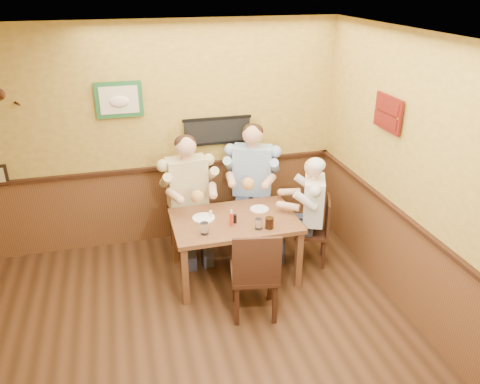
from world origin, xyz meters
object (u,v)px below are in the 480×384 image
at_px(dining_table, 235,226).
at_px(diner_tan_shirt, 188,202).
at_px(cola_tumbler, 269,223).
at_px(pepper_shaker, 235,219).
at_px(chair_back_left, 189,216).
at_px(chair_right_end, 311,230).
at_px(chair_back_right, 252,204).
at_px(salt_shaker, 211,214).
at_px(hot_sauce_bottle, 231,219).
at_px(diner_blue_polo, 252,189).
at_px(water_glass_mid, 259,224).
at_px(water_glass_left, 204,228).
at_px(diner_white_elder, 312,217).
at_px(chair_near_side, 254,271).

xyz_separation_m(dining_table, diner_tan_shirt, (-0.42, 0.68, 0.04)).
xyz_separation_m(cola_tumbler, pepper_shaker, (-0.33, 0.21, -0.01)).
height_order(chair_back_left, chair_right_end, chair_back_left).
distance_m(chair_back_right, diner_tan_shirt, 0.89).
bearing_deg(dining_table, salt_shaker, 158.37).
height_order(hot_sauce_bottle, pepper_shaker, hot_sauce_bottle).
xyz_separation_m(hot_sauce_bottle, pepper_shaker, (0.05, 0.05, -0.03)).
height_order(dining_table, pepper_shaker, pepper_shaker).
bearing_deg(pepper_shaker, diner_blue_polo, 62.76).
bearing_deg(diner_tan_shirt, chair_back_right, 2.55).
distance_m(dining_table, water_glass_mid, 0.38).
bearing_deg(chair_back_right, pepper_shaker, -95.32).
bearing_deg(water_glass_mid, chair_back_left, 122.78).
bearing_deg(hot_sauce_bottle, water_glass_left, -162.22).
xyz_separation_m(dining_table, salt_shaker, (-0.25, 0.10, 0.13)).
bearing_deg(hot_sauce_bottle, chair_right_end, 10.54).
xyz_separation_m(chair_right_end, water_glass_left, (-1.36, -0.30, 0.39)).
distance_m(chair_right_end, salt_shaker, 1.28).
bearing_deg(cola_tumbler, hot_sauce_bottle, 157.60).
relative_size(salt_shaker, pepper_shaker, 0.85).
height_order(hot_sauce_bottle, salt_shaker, hot_sauce_bottle).
bearing_deg(diner_white_elder, chair_back_left, -91.67).
relative_size(chair_right_end, water_glass_left, 6.54).
distance_m(chair_back_right, chair_near_side, 1.55).
bearing_deg(salt_shaker, pepper_shaker, -39.05).
height_order(chair_back_left, water_glass_left, chair_back_left).
bearing_deg(chair_back_left, cola_tumbler, -58.36).
xyz_separation_m(cola_tumbler, salt_shaker, (-0.57, 0.40, -0.02)).
xyz_separation_m(chair_near_side, hot_sauce_bottle, (-0.10, 0.56, 0.32)).
bearing_deg(pepper_shaker, diner_white_elder, 8.28).
height_order(chair_right_end, water_glass_left, water_glass_left).
relative_size(chair_near_side, diner_tan_shirt, 0.73).
height_order(chair_back_left, water_glass_mid, chair_back_left).
xyz_separation_m(chair_back_right, salt_shaker, (-0.69, -0.70, 0.29)).
xyz_separation_m(dining_table, diner_white_elder, (0.97, 0.05, -0.05)).
xyz_separation_m(diner_tan_shirt, hot_sauce_bottle, (0.35, -0.82, 0.14)).
distance_m(dining_table, pepper_shaker, 0.17).
distance_m(chair_right_end, water_glass_mid, 0.93).
bearing_deg(diner_tan_shirt, water_glass_mid, -62.64).
bearing_deg(pepper_shaker, diner_tan_shirt, 117.79).
height_order(dining_table, diner_white_elder, diner_white_elder).
height_order(diner_blue_polo, hot_sauce_bottle, diner_blue_polo).
bearing_deg(diner_white_elder, chair_right_end, 180.00).
height_order(dining_table, chair_back_right, chair_back_right).
distance_m(chair_back_left, water_glass_left, 0.98).
height_order(chair_back_right, cola_tumbler, chair_back_right).
bearing_deg(chair_near_side, diner_tan_shirt, -61.00).
xyz_separation_m(dining_table, hot_sauce_bottle, (-0.07, -0.14, 0.18)).
height_order(dining_table, diner_blue_polo, diner_blue_polo).
height_order(diner_blue_polo, cola_tumbler, diner_blue_polo).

